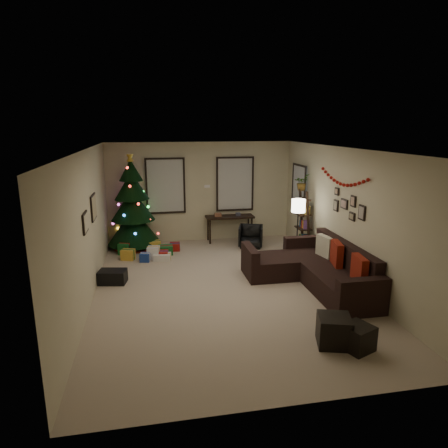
{
  "coord_description": "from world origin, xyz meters",
  "views": [
    {
      "loc": [
        -1.38,
        -7.21,
        3.12
      ],
      "look_at": [
        0.1,
        0.6,
        1.15
      ],
      "focal_mm": 31.95,
      "sensor_mm": 36.0,
      "label": 1
    }
  ],
  "objects_px": {
    "christmas_tree": "(133,209)",
    "desk_chair": "(251,236)",
    "bookshelf": "(304,224)",
    "sofa": "(315,270)",
    "desk": "(230,219)"
  },
  "relations": [
    {
      "from": "christmas_tree",
      "to": "desk_chair",
      "type": "bearing_deg",
      "value": -9.59
    },
    {
      "from": "sofa",
      "to": "desk",
      "type": "distance_m",
      "value": 3.52
    },
    {
      "from": "christmas_tree",
      "to": "desk",
      "type": "height_order",
      "value": "christmas_tree"
    },
    {
      "from": "christmas_tree",
      "to": "sofa",
      "type": "xyz_separation_m",
      "value": [
        3.65,
        -3.19,
        -0.75
      ]
    },
    {
      "from": "christmas_tree",
      "to": "sofa",
      "type": "distance_m",
      "value": 4.91
    },
    {
      "from": "bookshelf",
      "to": "sofa",
      "type": "bearing_deg",
      "value": -104.47
    },
    {
      "from": "desk_chair",
      "to": "bookshelf",
      "type": "relative_size",
      "value": 0.36
    },
    {
      "from": "desk_chair",
      "to": "bookshelf",
      "type": "distance_m",
      "value": 1.49
    },
    {
      "from": "desk",
      "to": "christmas_tree",
      "type": "bearing_deg",
      "value": -176.87
    },
    {
      "from": "desk",
      "to": "bookshelf",
      "type": "xyz_separation_m",
      "value": [
        1.54,
        -1.52,
        0.16
      ]
    },
    {
      "from": "desk",
      "to": "desk_chair",
      "type": "xyz_separation_m",
      "value": [
        0.44,
        -0.65,
        -0.34
      ]
    },
    {
      "from": "christmas_tree",
      "to": "bookshelf",
      "type": "relative_size",
      "value": 1.55
    },
    {
      "from": "sofa",
      "to": "desk",
      "type": "bearing_deg",
      "value": 107.86
    },
    {
      "from": "desk_chair",
      "to": "bookshelf",
      "type": "bearing_deg",
      "value": -20.83
    },
    {
      "from": "christmas_tree",
      "to": "desk",
      "type": "relative_size",
      "value": 1.91
    }
  ]
}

